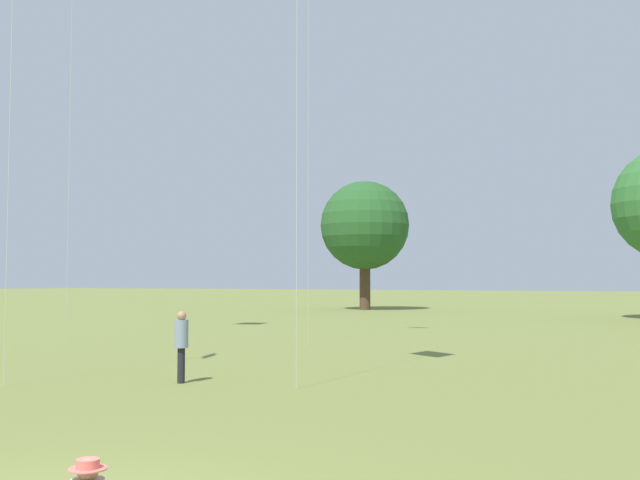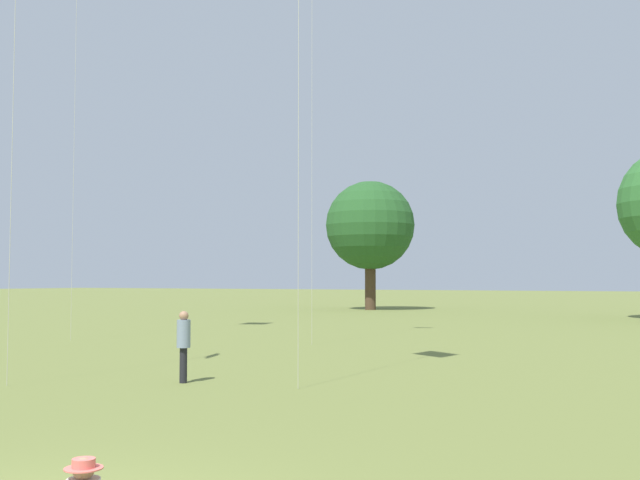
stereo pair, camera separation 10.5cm
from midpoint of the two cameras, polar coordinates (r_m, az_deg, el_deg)
The scene contains 2 objects.
person_standing_1 at distance 16.40m, azimuth -10.70°, elevation -7.47°, with size 0.40×0.40×1.53m.
distant_tree_0 at distance 55.44m, azimuth 3.38°, elevation 1.08°, with size 6.56×6.56×9.52m.
Camera 1 is at (5.34, -4.78, 2.20)m, focal length 42.00 mm.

